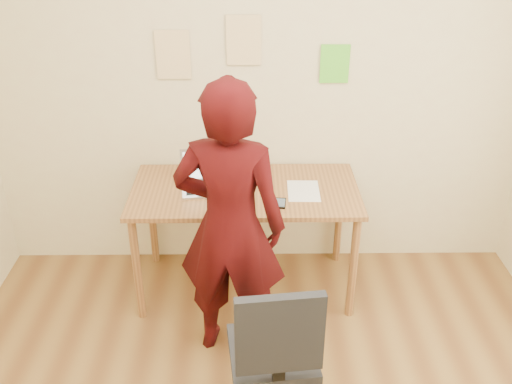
{
  "coord_description": "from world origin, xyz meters",
  "views": [
    {
      "loc": [
        -0.06,
        -1.71,
        2.39
      ],
      "look_at": [
        -0.03,
        0.95,
        0.95
      ],
      "focal_mm": 40.0,
      "sensor_mm": 36.0,
      "label": 1
    }
  ],
  "objects_px": {
    "desk": "(245,201)",
    "laptop": "(206,180)",
    "person": "(230,226)",
    "phone": "(280,203)",
    "office_chair": "(274,367)"
  },
  "relations": [
    {
      "from": "desk",
      "to": "laptop",
      "type": "distance_m",
      "value": 0.28
    },
    {
      "from": "person",
      "to": "desk",
      "type": "bearing_deg",
      "value": -86.88
    },
    {
      "from": "laptop",
      "to": "phone",
      "type": "distance_m",
      "value": 0.5
    },
    {
      "from": "desk",
      "to": "person",
      "type": "distance_m",
      "value": 0.58
    },
    {
      "from": "phone",
      "to": "office_chair",
      "type": "relative_size",
      "value": 0.14
    },
    {
      "from": "laptop",
      "to": "desk",
      "type": "bearing_deg",
      "value": -14.6
    },
    {
      "from": "laptop",
      "to": "person",
      "type": "bearing_deg",
      "value": -81.29
    },
    {
      "from": "desk",
      "to": "person",
      "type": "height_order",
      "value": "person"
    },
    {
      "from": "desk",
      "to": "phone",
      "type": "relative_size",
      "value": 11.13
    },
    {
      "from": "phone",
      "to": "person",
      "type": "relative_size",
      "value": 0.08
    },
    {
      "from": "office_chair",
      "to": "person",
      "type": "xyz_separation_m",
      "value": [
        -0.21,
        0.57,
        0.42
      ]
    },
    {
      "from": "desk",
      "to": "phone",
      "type": "height_order",
      "value": "phone"
    },
    {
      "from": "desk",
      "to": "person",
      "type": "xyz_separation_m",
      "value": [
        -0.07,
        -0.55,
        0.16
      ]
    },
    {
      "from": "laptop",
      "to": "phone",
      "type": "relative_size",
      "value": 2.61
    },
    {
      "from": "person",
      "to": "laptop",
      "type": "bearing_deg",
      "value": -63.28
    }
  ]
}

